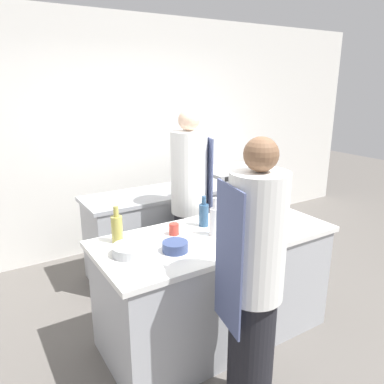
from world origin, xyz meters
name	(u,v)px	position (x,y,z in m)	size (l,w,h in m)	color
ground_plane	(214,333)	(0.00, 0.00, 0.00)	(16.00, 16.00, 0.00)	#605B56
wall_back	(114,137)	(0.00, 2.13, 1.40)	(8.00, 0.06, 2.80)	silver
prep_counter	(215,285)	(0.00, 0.00, 0.45)	(1.88, 0.83, 0.90)	#A8AAAF
pass_counter	(161,231)	(0.16, 1.25, 0.45)	(1.64, 0.60, 0.90)	#A8AAAF
oven_range	(230,200)	(1.49, 1.75, 0.45)	(0.81, 0.66, 0.90)	#A8AAAF
chef_at_prep_near	(254,284)	(-0.23, -0.71, 0.89)	(0.38, 0.36, 1.76)	black
chef_at_stove	(189,204)	(0.20, 0.72, 0.91)	(0.39, 0.38, 1.80)	black
bottle_olive_oil	(204,214)	(0.01, 0.19, 1.01)	(0.08, 0.08, 0.25)	#2D5175
bottle_vinegar	(117,228)	(-0.70, 0.26, 1.01)	(0.08, 0.08, 0.28)	#B2A84C
bottle_wine	(215,221)	(-0.02, -0.02, 1.02)	(0.08, 0.08, 0.30)	silver
bowl_mixing_large	(130,250)	(-0.71, 0.02, 0.94)	(0.25, 0.25, 0.07)	#B7BABC
bowl_prep_small	(175,247)	(-0.42, -0.10, 0.94)	(0.18, 0.18, 0.07)	navy
cup	(174,229)	(-0.28, 0.16, 0.95)	(0.08, 0.08, 0.09)	#B2382D
cutting_board	(252,229)	(0.29, -0.08, 0.91)	(0.34, 0.20, 0.01)	white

